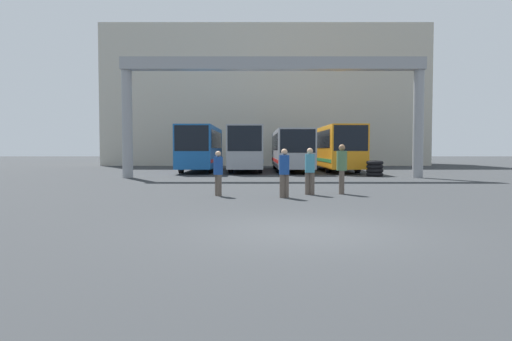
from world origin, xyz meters
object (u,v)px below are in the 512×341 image
(pedestrian_mid_left, at_px, (309,170))
(pedestrian_near_center, at_px, (284,172))
(bus_slot_1, at_px, (246,146))
(tire_stack, at_px, (374,169))
(bus_slot_3, at_px, (334,146))
(bus_slot_0, at_px, (200,146))
(pedestrian_near_left, at_px, (218,172))
(pedestrian_mid_right, at_px, (341,168))
(bus_slot_2, at_px, (290,148))

(pedestrian_mid_left, distance_m, pedestrian_near_center, 1.45)
(bus_slot_1, height_order, tire_stack, bus_slot_1)
(bus_slot_1, bearing_deg, bus_slot_3, 5.50)
(bus_slot_0, xyz_separation_m, bus_slot_3, (10.25, 1.06, 0.01))
(pedestrian_near_center, distance_m, pedestrian_near_left, 2.39)
(pedestrian_near_center, relative_size, tire_stack, 1.61)
(pedestrian_mid_right, relative_size, pedestrian_near_left, 1.15)
(bus_slot_2, bearing_deg, pedestrian_near_center, -94.96)
(bus_slot_1, height_order, pedestrian_mid_right, bus_slot_1)
(pedestrian_mid_left, height_order, pedestrian_near_left, pedestrian_mid_left)
(bus_slot_0, relative_size, pedestrian_mid_left, 5.88)
(pedestrian_mid_right, bearing_deg, tire_stack, -10.04)
(pedestrian_mid_right, height_order, pedestrian_near_center, pedestrian_mid_right)
(bus_slot_0, height_order, bus_slot_1, bus_slot_0)
(bus_slot_3, bearing_deg, bus_slot_0, -174.08)
(bus_slot_3, relative_size, tire_stack, 11.71)
(bus_slot_2, height_order, pedestrian_near_left, bus_slot_2)
(bus_slot_0, relative_size, bus_slot_3, 0.83)
(pedestrian_near_center, bearing_deg, bus_slot_2, -121.72)
(bus_slot_2, bearing_deg, pedestrian_mid_right, -88.45)
(bus_slot_2, distance_m, tire_stack, 8.84)
(pedestrian_near_center, bearing_deg, bus_slot_1, -111.69)
(bus_slot_0, xyz_separation_m, tire_stack, (11.45, -6.37, -1.42))
(bus_slot_2, bearing_deg, bus_slot_0, -171.14)
(bus_slot_3, xyz_separation_m, pedestrian_near_left, (-7.45, -19.19, -1.06))
(bus_slot_0, xyz_separation_m, bus_slot_2, (6.83, 1.07, -0.14))
(pedestrian_near_center, distance_m, tire_stack, 13.90)
(pedestrian_mid_left, distance_m, pedestrian_near_left, 3.35)
(bus_slot_1, height_order, pedestrian_near_center, bus_slot_1)
(bus_slot_2, bearing_deg, tire_stack, -58.15)
(pedestrian_mid_right, relative_size, tire_stack, 1.77)
(bus_slot_1, relative_size, bus_slot_2, 0.89)
(bus_slot_2, distance_m, bus_slot_3, 3.42)
(bus_slot_1, relative_size, pedestrian_mid_right, 5.89)
(bus_slot_0, height_order, bus_slot_2, bus_slot_0)
(pedestrian_mid_right, distance_m, pedestrian_near_center, 2.57)
(pedestrian_mid_left, bearing_deg, pedestrian_near_left, -163.93)
(bus_slot_2, distance_m, pedestrian_near_center, 19.89)
(pedestrian_mid_left, relative_size, pedestrian_near_left, 1.07)
(bus_slot_1, relative_size, pedestrian_near_center, 6.47)
(pedestrian_mid_right, bearing_deg, bus_slot_0, 33.19)
(bus_slot_3, distance_m, pedestrian_near_center, 20.47)
(pedestrian_mid_right, bearing_deg, bus_slot_1, 22.76)
(bus_slot_3, relative_size, pedestrian_mid_right, 6.61)
(bus_slot_3, height_order, pedestrian_near_center, bus_slot_3)
(bus_slot_2, distance_m, pedestrian_near_left, 19.63)
(pedestrian_mid_left, bearing_deg, bus_slot_0, 117.51)
(bus_slot_1, bearing_deg, tire_stack, -40.13)
(bus_slot_0, xyz_separation_m, pedestrian_mid_right, (7.33, -17.43, -0.93))
(pedestrian_mid_right, relative_size, pedestrian_near_center, 1.10)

